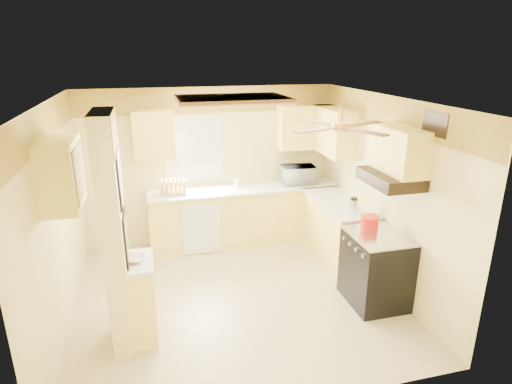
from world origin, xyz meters
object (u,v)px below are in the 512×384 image
object	(u,v)px
dutch_oven	(370,222)
stove	(376,268)
microwave	(299,175)
bowl	(135,259)
kettle	(354,205)

from	to	relation	value
dutch_oven	stove	bearing A→B (deg)	-87.09
stove	microwave	size ratio (longest dim) A/B	1.72
dutch_oven	microwave	bearing A→B (deg)	97.35
microwave	bowl	world-z (taller)	microwave
microwave	dutch_oven	size ratio (longest dim) A/B	2.23
kettle	dutch_oven	bearing A→B (deg)	-94.53
microwave	dutch_oven	xyz separation A→B (m)	(0.25, -1.92, -0.09)
bowl	dutch_oven	size ratio (longest dim) A/B	0.92
stove	dutch_oven	world-z (taller)	dutch_oven
stove	microwave	world-z (taller)	microwave
microwave	kettle	distance (m)	1.43
microwave	kettle	xyz separation A→B (m)	(0.29, -1.40, -0.05)
stove	bowl	xyz separation A→B (m)	(-2.84, -0.01, 0.51)
stove	bowl	size ratio (longest dim) A/B	4.17
stove	kettle	xyz separation A→B (m)	(0.03, 0.74, 0.57)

